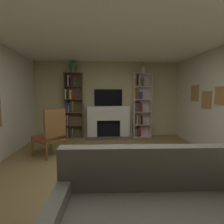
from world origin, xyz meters
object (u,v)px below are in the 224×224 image
object	(u,v)px
fireplace	(108,121)
couch	(161,223)
potted_plant	(73,66)
bookshelf_right	(140,106)
tv	(108,98)
bookshelf_left	(72,105)
armchair	(51,134)
vase_with_flowers	(143,69)

from	to	relation	value
fireplace	couch	bearing A→B (deg)	-86.44
potted_plant	couch	size ratio (longest dim) A/B	0.18
bookshelf_right	fireplace	bearing A→B (deg)	-179.61
tv	bookshelf_left	size ratio (longest dim) A/B	0.44
bookshelf_left	bookshelf_right	world-z (taller)	same
bookshelf_right	armchair	distance (m)	3.11
fireplace	bookshelf_right	world-z (taller)	bookshelf_right
bookshelf_right	couch	distance (m)	4.44
fireplace	bookshelf_left	xyz separation A→B (m)	(-1.23, 0.03, 0.53)
bookshelf_right	vase_with_flowers	size ratio (longest dim) A/B	5.76
potted_plant	couch	bearing A→B (deg)	-71.51
tv	bookshelf_right	xyz separation A→B (m)	(1.09, -0.09, -0.29)
fireplace	tv	distance (m)	0.79
bookshelf_left	bookshelf_right	bearing A→B (deg)	-0.49
vase_with_flowers	couch	bearing A→B (deg)	-101.81
tv	vase_with_flowers	size ratio (longest dim) A/B	2.52
tv	vase_with_flowers	bearing A→B (deg)	-5.91
bookshelf_left	potted_plant	bearing A→B (deg)	-38.33
fireplace	couch	size ratio (longest dim) A/B	0.75
bookshelf_left	bookshelf_right	distance (m)	2.31
armchair	potted_plant	bearing A→B (deg)	80.43
bookshelf_right	vase_with_flowers	world-z (taller)	vase_with_flowers
bookshelf_left	potted_plant	xyz separation A→B (m)	(0.07, -0.05, 1.27)
vase_with_flowers	tv	bearing A→B (deg)	174.09
potted_plant	vase_with_flowers	size ratio (longest dim) A/B	0.98
fireplace	vase_with_flowers	world-z (taller)	vase_with_flowers
fireplace	vase_with_flowers	bearing A→B (deg)	-1.27
bookshelf_left	vase_with_flowers	world-z (taller)	vase_with_flowers
bookshelf_right	couch	world-z (taller)	bookshelf_right
bookshelf_right	vase_with_flowers	xyz separation A→B (m)	(0.07, -0.03, 1.24)
fireplace	bookshelf_right	xyz separation A→B (m)	(1.09, 0.01, 0.49)
tv	vase_with_flowers	xyz separation A→B (m)	(1.16, -0.12, 0.95)
bookshelf_right	potted_plant	bearing A→B (deg)	-179.15
potted_plant	fireplace	bearing A→B (deg)	1.28
potted_plant	couch	distance (m)	4.96
bookshelf_left	fireplace	bearing A→B (deg)	-1.27
bookshelf_left	potted_plant	world-z (taller)	potted_plant
vase_with_flowers	armchair	xyz separation A→B (m)	(-2.60, -1.69, -1.76)
armchair	bookshelf_right	bearing A→B (deg)	34.22
tv	couch	world-z (taller)	tv
tv	armchair	world-z (taller)	tv
bookshelf_left	armchair	distance (m)	1.84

